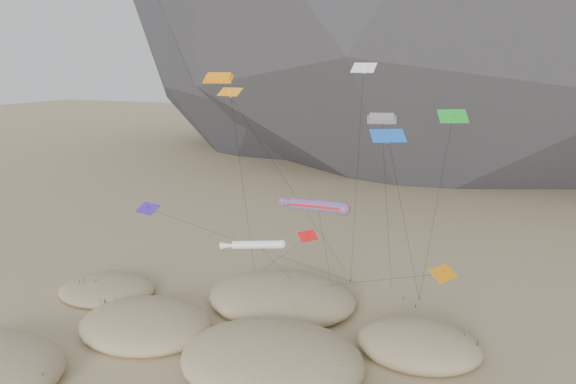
# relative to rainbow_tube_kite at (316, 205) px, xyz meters

# --- Properties ---
(dunes) EXTENTS (49.81, 38.52, 3.87)m
(dunes) POSITION_rel_rainbow_tube_kite_xyz_m (-6.64, -3.19, -12.82)
(dunes) COLOR #CCB789
(dunes) RESTS_ON ground
(dune_grass) EXTENTS (43.16, 28.38, 1.51)m
(dune_grass) POSITION_rel_rainbow_tube_kite_xyz_m (-4.62, -4.71, -12.70)
(dune_grass) COLOR black
(dune_grass) RESTS_ON ground
(kite_stakes) EXTENTS (18.93, 4.12, 0.30)m
(kite_stakes) POSITION_rel_rainbow_tube_kite_xyz_m (-2.23, 15.63, -13.40)
(kite_stakes) COLOR #3F2D1E
(kite_stakes) RESTS_ON ground
(rainbow_tube_kite) EXTENTS (6.74, 15.59, 14.34)m
(rainbow_tube_kite) POSITION_rel_rainbow_tube_kite_xyz_m (0.00, 0.00, 0.00)
(rainbow_tube_kite) COLOR red
(rainbow_tube_kite) RESTS_ON ground
(white_tube_kite) EXTENTS (5.67, 13.61, 10.01)m
(white_tube_kite) POSITION_rel_rainbow_tube_kite_xyz_m (-5.59, 0.46, -4.11)
(white_tube_kite) COLOR white
(white_tube_kite) RESTS_ON ground
(orange_parafoil) EXTENTS (9.18, 16.59, 23.60)m
(orange_parafoil) POSITION_rel_rainbow_tube_kite_xyz_m (-11.07, 5.24, 9.28)
(orange_parafoil) COLOR orange
(orange_parafoil) RESTS_ON ground
(multi_parafoil) EXTENTS (2.60, 11.58, 20.32)m
(multi_parafoil) POSITION_rel_rainbow_tube_kite_xyz_m (3.50, 6.82, 6.09)
(multi_parafoil) COLOR #F15319
(multi_parafoil) RESTS_ON ground
(delta_kites) EXTENTS (29.66, 21.41, 24.42)m
(delta_kites) POSITION_rel_rainbow_tube_kite_xyz_m (-0.03, 3.50, 2.63)
(delta_kites) COLOR orange
(delta_kites) RESTS_ON ground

